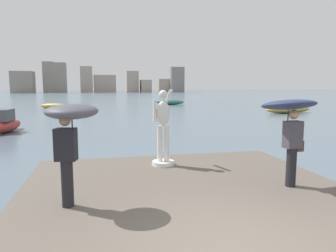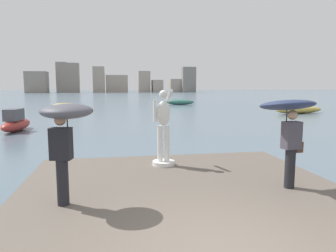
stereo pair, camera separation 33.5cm
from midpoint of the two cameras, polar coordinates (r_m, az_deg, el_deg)
ground_plane at (r=43.83m, az=-9.96°, el=3.72°), size 400.00×400.00×0.00m
pier at (r=6.01m, az=4.75°, el=-16.64°), size 7.19×9.08×0.40m
statue_white_figure at (r=8.78m, az=-1.99°, el=-0.97°), size 0.64×0.88×2.17m
onlooker_left at (r=5.99m, az=-19.07°, el=0.05°), size 1.14×1.15×1.93m
onlooker_right at (r=7.26m, az=20.20°, el=1.65°), size 1.30×1.31×2.01m
boat_near at (r=33.05m, az=20.92°, el=2.85°), size 5.52×2.26×0.72m
boat_mid at (r=20.40m, az=-27.98°, el=0.40°), size 1.33×3.49×1.33m
boat_far at (r=45.04m, az=0.07°, el=4.44°), size 4.33×2.71×0.81m
boat_leftward at (r=39.26m, az=-20.37°, el=3.46°), size 3.61×2.23×0.66m
distant_skyline at (r=140.86m, az=-13.35°, el=8.03°), size 71.87×13.24×12.99m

